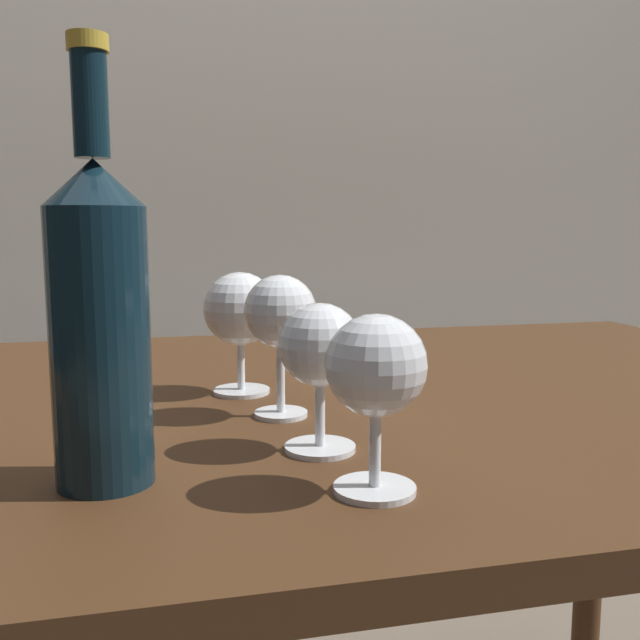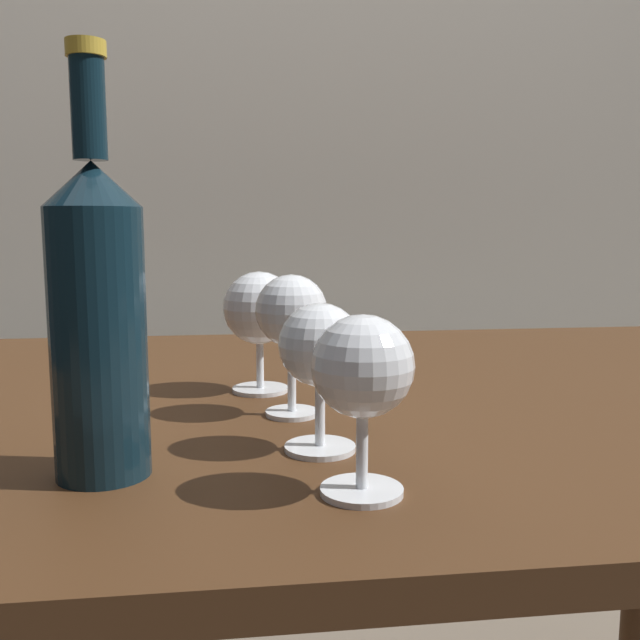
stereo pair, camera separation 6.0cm
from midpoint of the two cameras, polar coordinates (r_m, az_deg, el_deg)
back_wall at (r=1.78m, az=-1.87°, el=19.93°), size 5.00×0.08×2.60m
dining_table at (r=0.87m, az=4.19°, el=-10.98°), size 1.43×0.90×0.73m
wine_glass_cabernet at (r=0.51m, az=6.92°, el=-4.27°), size 0.08×0.08×0.14m
wine_glass_chardonnay at (r=0.61m, az=2.85°, el=-2.50°), size 0.07×0.07×0.13m
wine_glass_rose at (r=0.72m, az=0.03°, el=0.48°), size 0.08×0.08×0.15m
wine_glass_merlot at (r=0.82m, az=-2.93°, el=0.71°), size 0.09×0.09×0.14m
wine_bottle at (r=0.56m, az=-14.93°, el=0.52°), size 0.07×0.07×0.34m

